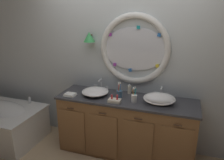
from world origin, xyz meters
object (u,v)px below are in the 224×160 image
Objects in this scene: toothbrush_holder_right at (134,98)px; toothbrush_holder_left at (119,93)px; folded_hand_towel at (70,95)px; sink_basin_left at (95,92)px; sink_basin_right at (159,99)px; soap_dispenser at (129,89)px; toiletry_basket at (115,100)px.

toothbrush_holder_left is at bearing 153.61° from toothbrush_holder_right.
sink_basin_left is at bearing 24.66° from folded_hand_towel.
sink_basin_right is 2.77× the size of soap_dispenser.
toiletry_basket is at bearing -91.03° from toothbrush_holder_left.
sink_basin_left is at bearing 180.00° from sink_basin_right.
soap_dispenser is (-0.45, 0.22, -0.00)m from sink_basin_right.
folded_hand_towel is (-0.67, -0.20, -0.04)m from toothbrush_holder_left.
toothbrush_holder_left is at bearing 88.97° from toiletry_basket.
soap_dispenser is at bearing 59.33° from toothbrush_holder_left.
sink_basin_right is 1.91× the size of toothbrush_holder_left.
sink_basin_right is at bearing 15.68° from toiletry_basket.
soap_dispenser is at bearing 25.48° from folded_hand_towel.
toothbrush_holder_left reaches higher than soap_dispenser.
toothbrush_holder_right is at bearing -6.84° from sink_basin_left.
toothbrush_holder_left is at bearing 175.07° from sink_basin_right.
soap_dispenser reaches higher than sink_basin_right.
toiletry_basket is (-0.24, -0.09, -0.03)m from toothbrush_holder_right.
soap_dispenser is (-0.14, 0.29, 0.00)m from toothbrush_holder_right.
toiletry_basket reaches higher than sink_basin_left.
toothbrush_holder_right reaches higher than sink_basin_right.
toothbrush_holder_left reaches higher than sink_basin_left.
toothbrush_holder_right reaches higher than soap_dispenser.
sink_basin_right is at bearing -0.00° from sink_basin_left.
toothbrush_holder_right reaches higher than toiletry_basket.
folded_hand_towel is at bearing -154.52° from soap_dispenser.
folded_hand_towel is (-0.77, -0.37, -0.05)m from soap_dispenser.
toiletry_basket is (-0.56, -0.16, -0.04)m from sink_basin_right.
toothbrush_holder_left reaches higher than sink_basin_right.
soap_dispenser is at bearing 26.07° from sink_basin_left.
soap_dispenser is (0.10, 0.17, 0.01)m from toothbrush_holder_left.
toiletry_basket is at bearing -160.14° from toothbrush_holder_right.
sink_basin_right is 0.56m from toothbrush_holder_left.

